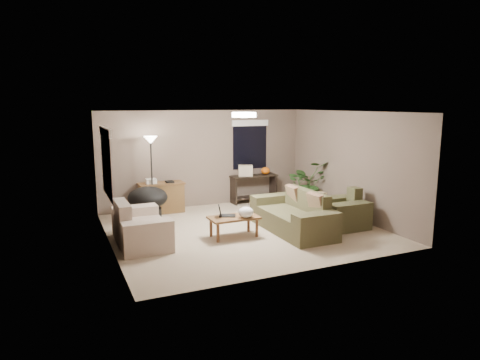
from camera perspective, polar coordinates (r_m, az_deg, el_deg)
name	(u,v)px	position (r m, az deg, el deg)	size (l,w,h in m)	color
room_shell	(244,172)	(8.96, 0.52, 1.05)	(5.50, 5.50, 5.50)	tan
main_sofa	(294,217)	(9.16, 7.19, -4.93)	(0.95, 2.20, 0.85)	#46432A
throw_pillows	(305,200)	(9.21, 8.61, -2.61)	(0.26, 1.36, 0.47)	#8C7251
loveseat	(139,229)	(8.48, -13.27, -6.34)	(0.90, 1.60, 0.85)	beige
armchair	(341,213)	(9.63, 13.30, -4.36)	(0.95, 1.00, 0.85)	#48472B
coffee_table	(234,220)	(8.66, -0.83, -5.30)	(1.00, 0.55, 0.42)	brown
laptop	(224,213)	(8.66, -2.12, -4.48)	(0.42, 0.34, 0.24)	black
plastic_bag	(246,212)	(8.56, 0.80, -4.31)	(0.31, 0.28, 0.22)	white
desk	(162,198)	(10.74, -10.40, -2.32)	(1.10, 0.50, 0.75)	brown
desk_papers	(155,181)	(10.62, -11.28, -0.16)	(0.67, 0.27, 0.12)	silver
console_table	(254,186)	(11.67, 1.86, -0.86)	(1.30, 0.40, 0.75)	black
pumpkin	(265,171)	(11.76, 3.41, 1.24)	(0.24, 0.24, 0.20)	orange
cardboard_box	(246,171)	(11.49, 0.75, 1.26)	(0.38, 0.28, 0.28)	beige
papasan_chair	(148,201)	(10.01, -12.18, -2.78)	(1.00, 1.00, 0.80)	black
floor_lamp	(151,149)	(10.35, -11.79, 4.01)	(0.32, 0.32, 1.91)	black
ceiling_fixture	(244,115)	(8.85, 0.53, 8.69)	(0.50, 0.50, 0.10)	white
houseplant	(306,188)	(11.34, 8.81, -1.12)	(1.09, 1.21, 0.95)	#2D5923
cat_scratching_post	(321,203)	(10.85, 10.72, -3.09)	(0.32, 0.32, 0.50)	tan
window_left	(106,151)	(8.46, -17.49, 3.70)	(0.05, 1.56, 1.33)	black
window_back	(250,136)	(11.67, 1.35, 5.83)	(1.06, 0.05, 1.33)	black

